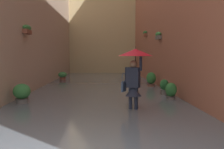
# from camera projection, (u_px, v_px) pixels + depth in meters

# --- Properties ---
(ground_plane) EXTENTS (60.00, 60.00, 0.00)m
(ground_plane) POSITION_uv_depth(u_px,v_px,m) (101.00, 89.00, 13.79)
(ground_plane) COLOR #605B56
(flood_water) EXTENTS (7.03, 27.54, 0.16)m
(flood_water) POSITION_uv_depth(u_px,v_px,m) (101.00, 88.00, 13.78)
(flood_water) COLOR slate
(flood_water) RESTS_ON ground_plane
(building_facade_far) EXTENTS (9.83, 1.80, 10.11)m
(building_facade_far) POSITION_uv_depth(u_px,v_px,m) (102.00, 22.00, 25.06)
(building_facade_far) COLOR tan
(building_facade_far) RESTS_ON ground_plane
(person_wading) EXTENTS (1.05, 1.05, 2.08)m
(person_wading) POSITION_uv_depth(u_px,v_px,m) (134.00, 66.00, 7.84)
(person_wading) COLOR #4C4233
(person_wading) RESTS_ON ground_plane
(potted_plant_mid_left) EXTENTS (0.42, 0.42, 0.79)m
(potted_plant_mid_left) POSITION_uv_depth(u_px,v_px,m) (171.00, 92.00, 9.64)
(potted_plant_mid_left) COLOR #66605B
(potted_plant_mid_left) RESTS_ON ground_plane
(potted_plant_mid_right) EXTENTS (0.58, 0.58, 0.71)m
(potted_plant_mid_right) POSITION_uv_depth(u_px,v_px,m) (63.00, 76.00, 17.45)
(potted_plant_mid_right) COLOR brown
(potted_plant_mid_right) RESTS_ON ground_plane
(potted_plant_far_right) EXTENTS (0.59, 0.59, 0.84)m
(potted_plant_far_right) POSITION_uv_depth(u_px,v_px,m) (22.00, 94.00, 8.92)
(potted_plant_far_right) COLOR #66605B
(potted_plant_far_right) RESTS_ON ground_plane
(potted_plant_far_left) EXTENTS (0.51, 0.51, 0.91)m
(potted_plant_far_left) POSITION_uv_depth(u_px,v_px,m) (151.00, 80.00, 13.84)
(potted_plant_far_left) COLOR brown
(potted_plant_far_left) RESTS_ON ground_plane
(potted_plant_near_left) EXTENTS (0.37, 0.37, 0.81)m
(potted_plant_near_left) POSITION_uv_depth(u_px,v_px,m) (164.00, 88.00, 10.85)
(potted_plant_near_left) COLOR #66605B
(potted_plant_near_left) RESTS_ON ground_plane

